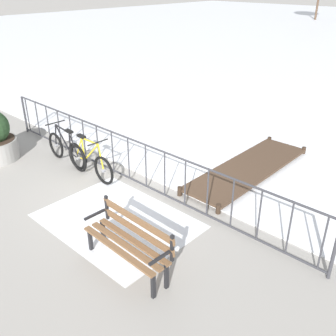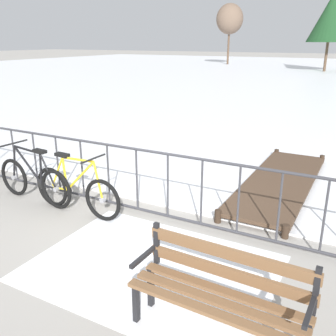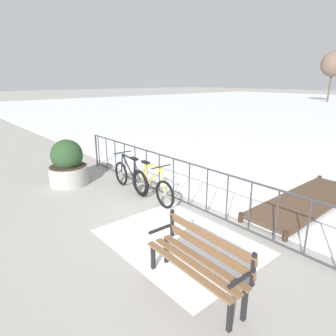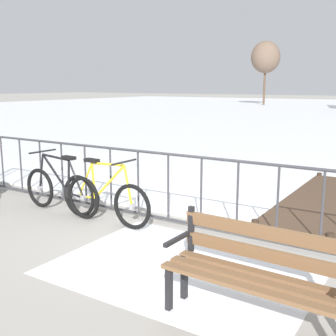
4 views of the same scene
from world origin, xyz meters
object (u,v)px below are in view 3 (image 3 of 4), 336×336
(park_bench, at_px, (199,257))
(bicycle_second, at_px, (151,186))
(bicycle_near_railing, at_px, (131,177))
(planter_with_shrub, at_px, (68,165))

(park_bench, bearing_deg, bicycle_second, 154.41)
(bicycle_second, bearing_deg, park_bench, -25.59)
(bicycle_second, relative_size, park_bench, 1.06)
(bicycle_near_railing, bearing_deg, planter_with_shrub, -145.97)
(bicycle_second, xyz_separation_m, park_bench, (2.91, -1.40, 0.14))
(bicycle_second, distance_m, park_bench, 3.23)
(bicycle_near_railing, relative_size, planter_with_shrub, 1.34)
(bicycle_near_railing, bearing_deg, bicycle_second, -0.48)
(planter_with_shrub, bearing_deg, park_bench, -3.78)
(bicycle_near_railing, xyz_separation_m, planter_with_shrub, (-1.55, -1.05, 0.19))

